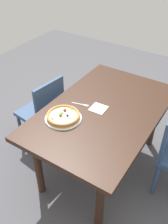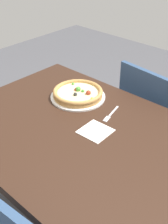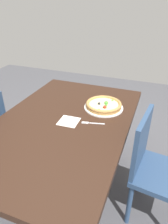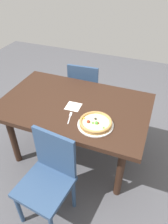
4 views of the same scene
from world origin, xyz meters
name	(u,v)px [view 3 (image 3 of 4)]	position (x,y,z in m)	size (l,w,h in m)	color
ground_plane	(66,191)	(0.00, 0.00, 0.00)	(6.00, 6.00, 0.00)	#4C4C51
dining_table	(63,131)	(0.00, 0.00, 0.65)	(1.48, 0.94, 0.74)	#331E14
chair_near	(154,167)	(0.06, -0.68, 0.47)	(0.45, 0.45, 0.86)	navy
plate	(104,107)	(0.30, -0.23, 0.75)	(0.31, 0.31, 0.01)	white
pizza	(104,105)	(0.30, -0.23, 0.77)	(0.29, 0.29, 0.05)	#B78447
fork	(91,123)	(0.05, -0.21, 0.74)	(0.05, 0.16, 0.00)	silver
napkin	(69,121)	(0.01, -0.05, 0.74)	(0.14, 0.14, 0.00)	white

